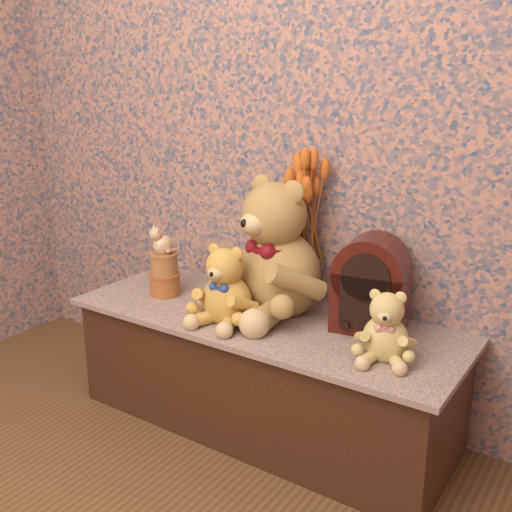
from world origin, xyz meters
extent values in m
cube|color=#385073|center=(0.00, 1.50, 1.30)|extent=(3.00, 0.10, 2.60)
cube|color=#34476A|center=(0.00, 1.24, 0.22)|extent=(1.45, 0.55, 0.44)
cylinder|color=tan|center=(0.07, 1.41, 0.53)|extent=(0.12, 0.12, 0.18)
cylinder|color=#BF8E38|center=(-0.45, 1.21, 0.48)|extent=(0.14, 0.14, 0.09)
cylinder|color=tan|center=(-0.45, 1.21, 0.57)|extent=(0.12, 0.12, 0.08)
camera|label=1|loc=(1.10, -0.45, 1.26)|focal=42.05mm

